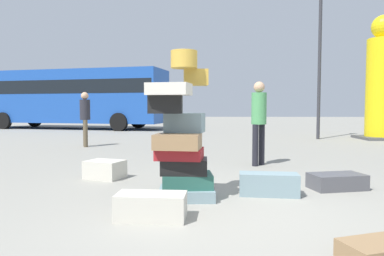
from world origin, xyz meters
The scene contains 13 objects.
ground_plane centered at (0.00, 0.00, 0.00)m, with size 80.00×80.00×0.00m, color gray.
suitcase_tower centered at (-0.53, 0.57, 0.73)m, with size 0.84×0.87×1.89m.
suitcase_cream_right_side centered at (-0.81, -0.25, 0.14)m, with size 0.73×0.36×0.27m, color beige.
suitcase_cream_foreground_far centered at (-1.90, 1.85, 0.15)m, with size 0.59×0.43×0.29m, color beige.
suitcase_brown_behind_tower centered at (1.04, -1.27, 0.09)m, with size 0.50×0.33×0.17m, color olive.
suitcase_charcoal_left_side centered at (1.66, 1.20, 0.11)m, with size 0.75×0.42×0.22m, color #4C4C51.
suitcase_slate_foreground_near centered at (0.61, 0.80, 0.15)m, with size 0.77×0.31×0.30m, color gray.
person_bearded_onlooker centered at (-3.80, 6.47, 0.97)m, with size 0.30×0.32×1.62m.
person_tourist_with_camera centered at (0.84, 3.23, 1.01)m, with size 0.30×0.30×1.69m.
person_passerby_in_red centered at (-1.16, 6.15, 1.00)m, with size 0.30×0.33×1.67m.
yellow_dummy_statue centered at (6.26, 9.33, 2.02)m, with size 1.54×1.54×4.52m.
parked_bus centered at (-7.56, 15.33, 1.83)m, with size 10.75×4.60×3.15m.
lamp_post centered at (3.96, 9.29, 3.64)m, with size 0.36×0.36×5.50m.
Camera 1 is at (-0.25, -3.88, 1.17)m, focal length 32.97 mm.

